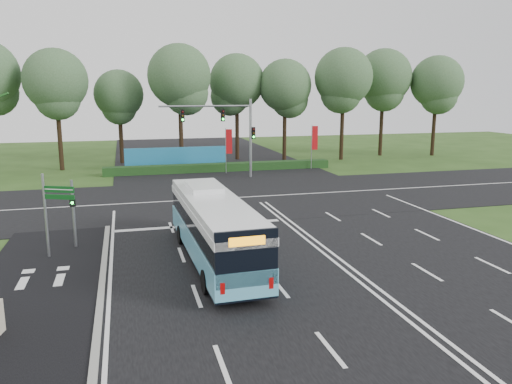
{
  "coord_description": "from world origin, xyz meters",
  "views": [
    {
      "loc": [
        -8.97,
        -22.68,
        7.62
      ],
      "look_at": [
        -2.41,
        2.0,
        2.47
      ],
      "focal_mm": 35.0,
      "sensor_mm": 36.0,
      "label": 1
    }
  ],
  "objects": [
    {
      "name": "road_main",
      "position": [
        0.0,
        0.0,
        0.02
      ],
      "size": [
        20.0,
        120.0,
        0.04
      ],
      "primitive_type": "cube",
      "color": "black",
      "rests_on": "ground"
    },
    {
      "name": "kerb_strip",
      "position": [
        -10.1,
        -3.0,
        0.06
      ],
      "size": [
        0.25,
        18.0,
        0.12
      ],
      "primitive_type": "cube",
      "color": "gray",
      "rests_on": "ground"
    },
    {
      "name": "city_bus",
      "position": [
        -5.24,
        -1.27,
        1.61
      ],
      "size": [
        2.65,
        11.18,
        3.19
      ],
      "rotation": [
        0.0,
        0.0,
        0.03
      ],
      "color": "#5AB2D2",
      "rests_on": "ground"
    },
    {
      "name": "banner_flag_right",
      "position": [
        9.29,
        23.62,
        2.87
      ],
      "size": [
        0.65,
        0.09,
        4.4
      ],
      "rotation": [
        0.0,
        0.0,
        -0.06
      ],
      "color": "gray",
      "rests_on": "ground"
    },
    {
      "name": "blue_hoarding",
      "position": [
        -4.0,
        27.0,
        1.1
      ],
      "size": [
        10.0,
        0.3,
        2.2
      ],
      "primitive_type": "cube",
      "color": "teal",
      "rests_on": "ground"
    },
    {
      "name": "banner_flag_mid",
      "position": [
        0.48,
        23.06,
        2.8
      ],
      "size": [
        0.63,
        0.11,
        4.28
      ],
      "rotation": [
        0.0,
        0.0,
        -0.1
      ],
      "color": "gray",
      "rests_on": "ground"
    },
    {
      "name": "ground",
      "position": [
        0.0,
        0.0,
        0.0
      ],
      "size": [
        120.0,
        120.0,
        0.0
      ],
      "primitive_type": "plane",
      "color": "#294717",
      "rests_on": "ground"
    },
    {
      "name": "street_sign",
      "position": [
        -12.3,
        1.15,
        2.51
      ],
      "size": [
        1.43,
        0.7,
        3.98
      ],
      "rotation": [
        0.0,
        0.0,
        -0.42
      ],
      "color": "gray",
      "rests_on": "ground"
    },
    {
      "name": "pedestrian_signal",
      "position": [
        -11.53,
        2.55,
        1.87
      ],
      "size": [
        0.3,
        0.42,
        3.42
      ],
      "rotation": [
        0.0,
        0.0,
        0.18
      ],
      "color": "gray",
      "rests_on": "ground"
    },
    {
      "name": "road_cross",
      "position": [
        0.0,
        12.0,
        0.03
      ],
      "size": [
        120.0,
        14.0,
        0.05
      ],
      "primitive_type": "cube",
      "color": "black",
      "rests_on": "ground"
    },
    {
      "name": "hedge",
      "position": [
        0.0,
        24.5,
        0.4
      ],
      "size": [
        22.0,
        1.2,
        0.8
      ],
      "primitive_type": "cube",
      "color": "#143312",
      "rests_on": "ground"
    },
    {
      "name": "bike_path",
      "position": [
        -12.5,
        -3.0,
        0.03
      ],
      "size": [
        5.0,
        18.0,
        0.06
      ],
      "primitive_type": "cube",
      "color": "black",
      "rests_on": "ground"
    },
    {
      "name": "eucalyptus_row",
      "position": [
        3.49,
        30.82,
        8.85
      ],
      "size": [
        55.07,
        9.31,
        12.63
      ],
      "color": "black",
      "rests_on": "ground"
    },
    {
      "name": "traffic_light_gantry",
      "position": [
        0.21,
        20.5,
        4.66
      ],
      "size": [
        8.41,
        0.28,
        7.0
      ],
      "color": "gray",
      "rests_on": "ground"
    }
  ]
}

